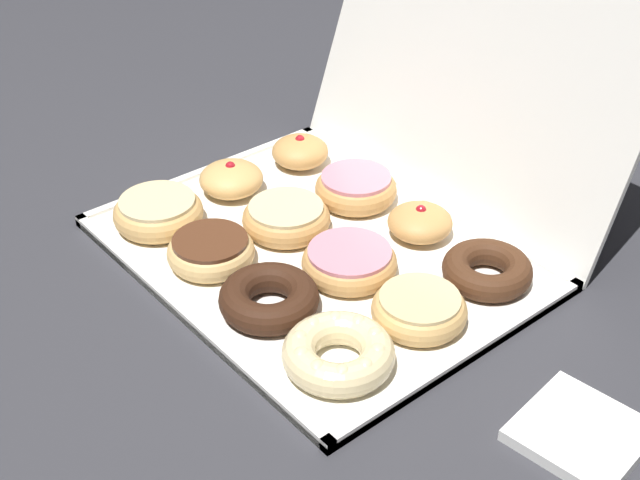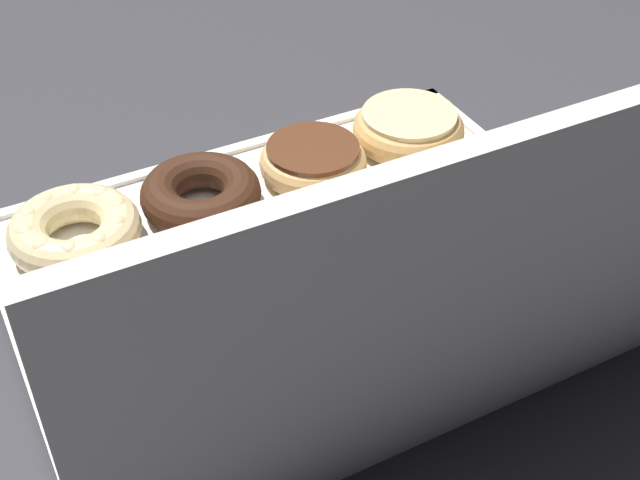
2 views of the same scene
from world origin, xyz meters
name	(u,v)px [view 2 (image 2 of 2)]	position (x,y,z in m)	size (l,w,h in m)	color
ground_plane	(311,270)	(0.00, 0.00, 0.00)	(3.00, 3.00, 0.00)	#333338
donut_box	(311,265)	(0.00, 0.00, 0.01)	(0.52, 0.40, 0.01)	white
box_lid_open	(526,311)	(0.00, 0.27, 0.18)	(0.52, 0.38, 0.01)	white
glazed_ring_donut_0	(408,128)	(-0.18, -0.12, 0.03)	(0.12, 0.12, 0.04)	tan
chocolate_frosted_donut_1	(313,161)	(-0.06, -0.12, 0.03)	(0.11, 0.11, 0.04)	#E5B770
chocolate_cake_ring_donut_2	(201,194)	(0.06, -0.12, 0.03)	(0.12, 0.12, 0.04)	#381E11
cruller_donut_3	(74,230)	(0.18, -0.12, 0.03)	(0.12, 0.12, 0.04)	beige
jelly_filled_donut_4	(484,189)	(-0.18, 0.00, 0.03)	(0.09, 0.09, 0.05)	tan
glazed_ring_donut_5	(370,226)	(-0.06, 0.00, 0.03)	(0.11, 0.11, 0.04)	tan
pink_frosted_donut_6	(244,267)	(0.06, 0.00, 0.03)	(0.12, 0.12, 0.04)	tan
glazed_ring_donut_7	(112,315)	(0.18, 0.00, 0.03)	(0.11, 0.11, 0.04)	tan
jelly_filled_donut_8	(565,261)	(-0.18, 0.12, 0.03)	(0.08, 0.08, 0.05)	tan
pink_frosted_donut_9	(438,306)	(-0.06, 0.12, 0.03)	(0.11, 0.11, 0.04)	tan
jelly_filled_donut_10	(315,361)	(0.06, 0.12, 0.03)	(0.08, 0.08, 0.05)	tan
chocolate_cake_ring_donut_11	(162,416)	(0.18, 0.12, 0.03)	(0.11, 0.11, 0.03)	#472816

